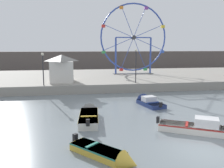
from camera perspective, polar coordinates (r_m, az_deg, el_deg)
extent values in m
plane|color=slate|center=(13.83, 21.90, -14.99)|extent=(240.00, 240.00, 0.00)
cube|color=gray|center=(37.89, 1.20, 1.47)|extent=(110.00, 19.61, 1.06)
cube|color=#564C47|center=(59.56, -2.66, 5.81)|extent=(140.00, 3.00, 4.40)
cube|color=navy|center=(22.40, 9.42, -4.80)|extent=(2.14, 3.27, 0.37)
cube|color=navy|center=(22.37, 9.43, -4.45)|extent=(2.15, 3.24, 0.08)
cone|color=navy|center=(23.99, 7.03, -3.83)|extent=(1.57, 1.13, 1.42)
cube|color=black|center=(21.03, 11.75, -4.96)|extent=(0.28, 0.25, 0.44)
cube|color=silver|center=(22.62, 8.95, -3.56)|extent=(1.37, 1.15, 0.48)
cube|color=navy|center=(22.04, 9.95, -4.48)|extent=(1.27, 0.45, 0.06)
cube|color=gold|center=(12.47, -3.53, -16.00)|extent=(2.85, 3.01, 0.41)
cube|color=#237566|center=(12.41, -3.53, -15.32)|extent=(2.85, 3.00, 0.08)
cone|color=gold|center=(11.37, 4.25, -18.62)|extent=(1.30, 1.29, 0.97)
cube|color=black|center=(13.44, -8.92, -12.76)|extent=(0.31, 0.31, 0.44)
cube|color=#237566|center=(12.62, -4.89, -14.54)|extent=(0.75, 0.70, 0.06)
cube|color=silver|center=(17.67, -5.67, -8.23)|extent=(1.70, 4.26, 0.51)
cube|color=gold|center=(17.61, -5.68, -7.56)|extent=(1.72, 4.22, 0.08)
cone|color=silver|center=(20.20, -5.48, -6.03)|extent=(1.37, 1.25, 1.27)
cube|color=black|center=(15.48, -5.90, -9.32)|extent=(0.26, 0.22, 0.44)
cube|color=gold|center=(17.09, -5.73, -7.83)|extent=(1.15, 0.26, 0.06)
cube|color=silver|center=(16.36, 19.80, -10.24)|extent=(4.74, 3.39, 0.47)
cube|color=#B2231E|center=(16.30, 19.84, -9.59)|extent=(4.71, 3.38, 0.08)
cube|color=black|center=(16.41, 11.13, -8.53)|extent=(0.29, 0.31, 0.44)
cube|color=silver|center=(16.22, 22.01, -8.61)|extent=(1.72, 1.56, 0.56)
cube|color=#B2231E|center=(16.28, 17.74, -9.24)|extent=(0.65, 1.00, 0.06)
torus|color=#334CA8|center=(39.19, 5.26, 11.20)|extent=(10.97, 0.24, 10.97)
cylinder|color=#38383D|center=(39.19, 5.26, 11.20)|extent=(0.70, 0.50, 0.70)
cylinder|color=#334CA8|center=(38.93, 3.76, 7.58)|extent=(2.10, 0.08, 5.00)
cube|color=red|center=(38.88, 2.26, 3.51)|extent=(0.56, 0.48, 0.44)
cylinder|color=#334CA8|center=(39.44, 6.69, 7.57)|extent=(2.15, 0.08, 4.97)
cube|color=#33934C|center=(39.90, 8.06, 3.60)|extent=(0.56, 0.48, 0.44)
cylinder|color=#334CA8|center=(39.85, 8.75, 9.64)|extent=(5.00, 0.08, 2.10)
cube|color=#3356B7|center=(40.69, 12.07, 7.71)|extent=(0.56, 0.48, 0.44)
cylinder|color=#334CA8|center=(39.93, 8.81, 12.59)|extent=(4.97, 0.08, 2.15)
cube|color=yellow|center=(40.81, 12.23, 13.48)|extent=(0.56, 0.48, 0.44)
cylinder|color=#334CA8|center=(39.63, 6.78, 14.75)|extent=(2.10, 0.08, 5.00)
cube|color=purple|center=(40.20, 8.30, 17.81)|extent=(0.56, 0.48, 0.44)
cylinder|color=#334CA8|center=(39.12, 3.79, 14.85)|extent=(2.15, 0.08, 4.97)
cube|color=orange|center=(39.19, 2.27, 18.09)|extent=(0.56, 0.48, 0.44)
cylinder|color=#334CA8|center=(38.70, 1.63, 12.77)|extent=(5.00, 0.08, 2.10)
cube|color=red|center=(38.37, -2.12, 13.89)|extent=(0.56, 0.48, 0.44)
cylinder|color=#334CA8|center=(38.62, 1.64, 9.73)|extent=(4.97, 0.08, 2.15)
cube|color=#33934C|center=(38.24, -2.05, 7.75)|extent=(0.56, 0.48, 0.44)
cylinder|color=#334CA8|center=(38.56, 0.92, 6.84)|extent=(0.28, 0.28, 5.96)
cylinder|color=#334CA8|center=(40.02, 9.33, 6.80)|extent=(0.28, 0.28, 5.96)
cylinder|color=#334CA8|center=(39.19, 5.26, 11.20)|extent=(5.90, 0.18, 0.18)
cube|color=#4C4C51|center=(39.40, 5.14, 2.56)|extent=(6.70, 1.20, 0.08)
cube|color=silver|center=(30.62, -12.05, 3.02)|extent=(2.86, 3.27, 2.68)
pyramid|color=gray|center=(30.50, -12.16, 6.23)|extent=(3.15, 3.60, 0.80)
cylinder|color=#2D2D33|center=(28.17, -16.40, 3.16)|extent=(0.12, 0.12, 3.47)
sphere|color=#F2EACC|center=(28.05, -16.57, 6.98)|extent=(0.32, 0.32, 0.32)
cylinder|color=#2D2D33|center=(29.12, 5.83, 4.08)|extent=(0.12, 0.12, 3.90)
sphere|color=#F2EACC|center=(29.02, 5.89, 8.20)|extent=(0.32, 0.32, 0.32)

